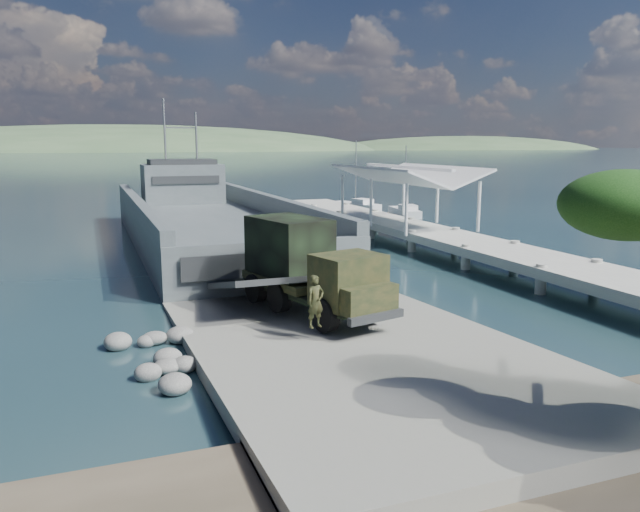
% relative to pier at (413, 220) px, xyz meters
% --- Properties ---
extents(ground, '(1400.00, 1400.00, 0.00)m').
position_rel_pier_xyz_m(ground, '(-13.00, -18.77, -1.60)').
color(ground, '#19353D').
rests_on(ground, ground).
extents(boat_ramp, '(10.00, 18.00, 0.50)m').
position_rel_pier_xyz_m(boat_ramp, '(-13.00, -19.77, -1.35)').
color(boat_ramp, gray).
rests_on(boat_ramp, ground).
extents(shoreline_rocks, '(3.20, 5.60, 0.90)m').
position_rel_pier_xyz_m(shoreline_rocks, '(-19.20, -18.27, -1.60)').
color(shoreline_rocks, '#60605D').
rests_on(shoreline_rocks, ground).
extents(distant_headlands, '(1000.00, 240.00, 48.00)m').
position_rel_pier_xyz_m(distant_headlands, '(37.00, 541.23, -1.60)').
color(distant_headlands, '#3E5B38').
rests_on(distant_headlands, ground).
extents(pier, '(6.40, 44.00, 6.10)m').
position_rel_pier_xyz_m(pier, '(0.00, 0.00, 0.00)').
color(pier, '#A3A299').
rests_on(pier, ground).
extents(landing_craft, '(9.78, 37.97, 11.25)m').
position_rel_pier_xyz_m(landing_craft, '(-13.07, 5.15, -0.68)').
color(landing_craft, '#4C5659').
rests_on(landing_craft, ground).
extents(military_truck, '(3.96, 7.69, 3.42)m').
position_rel_pier_xyz_m(military_truck, '(-13.11, -15.42, 0.60)').
color(military_truck, black).
rests_on(military_truck, boat_ramp).
extents(soldier, '(0.72, 0.57, 1.73)m').
position_rel_pier_xyz_m(soldier, '(-14.05, -18.82, -0.24)').
color(soldier, black).
rests_on(soldier, boat_ramp).
extents(sailboat_near, '(2.65, 5.75, 6.75)m').
position_rel_pier_xyz_m(sailboat_near, '(7.35, 14.68, -1.24)').
color(sailboat_near, white).
rests_on(sailboat_near, ground).
extents(sailboat_far, '(3.50, 6.20, 7.26)m').
position_rel_pier_xyz_m(sailboat_far, '(5.21, 21.08, -1.21)').
color(sailboat_far, white).
rests_on(sailboat_far, ground).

